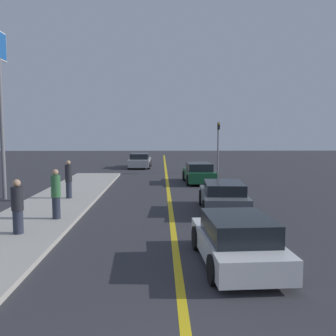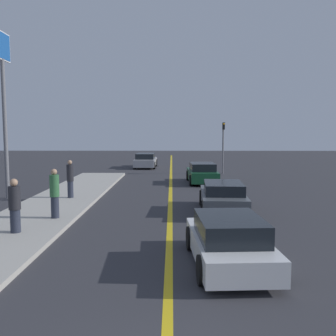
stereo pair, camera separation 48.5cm
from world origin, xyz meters
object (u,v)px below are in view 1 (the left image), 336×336
at_px(pedestrian_far_standing, 56,194).
at_px(car_near_right_lane, 237,241).
at_px(pedestrian_by_sign, 69,179).
at_px(traffic_light, 218,142).
at_px(car_parked_left_lot, 140,161).
at_px(pedestrian_mid_group, 18,207).
at_px(roadside_sign, 0,78).
at_px(car_far_distant, 199,173).
at_px(car_ahead_center, 223,197).

bearing_deg(pedestrian_far_standing, car_near_right_lane, -37.69).
distance_m(pedestrian_by_sign, traffic_light, 14.51).
height_order(car_parked_left_lot, pedestrian_mid_group, pedestrian_mid_group).
distance_m(pedestrian_by_sign, roadside_sign, 5.92).
bearing_deg(car_far_distant, pedestrian_by_sign, -139.95).
relative_size(car_ahead_center, pedestrian_by_sign, 2.30).
bearing_deg(traffic_light, pedestrian_far_standing, -118.17).
distance_m(car_near_right_lane, pedestrian_mid_group, 6.90).
height_order(pedestrian_mid_group, traffic_light, traffic_light).
height_order(car_near_right_lane, car_ahead_center, car_near_right_lane).
bearing_deg(traffic_light, car_far_distant, -111.65).
relative_size(car_far_distant, roadside_sign, 0.49).
xyz_separation_m(car_far_distant, roadside_sign, (-10.23, -5.65, 5.29)).
relative_size(car_far_distant, traffic_light, 1.00).
bearing_deg(car_near_right_lane, car_ahead_center, 80.36).
bearing_deg(car_far_distant, roadside_sign, -153.21).
height_order(car_ahead_center, pedestrian_by_sign, pedestrian_by_sign).
bearing_deg(roadside_sign, pedestrian_by_sign, -10.22).
xyz_separation_m(car_near_right_lane, car_ahead_center, (0.71, 6.32, 0.00)).
bearing_deg(car_near_right_lane, pedestrian_mid_group, 155.72).
height_order(car_far_distant, pedestrian_mid_group, pedestrian_mid_group).
distance_m(car_ahead_center, car_parked_left_lot, 19.36).
bearing_deg(pedestrian_by_sign, car_near_right_lane, -53.88).
bearing_deg(car_ahead_center, pedestrian_by_sign, 164.34).
relative_size(car_far_distant, car_parked_left_lot, 0.92).
bearing_deg(car_far_distant, car_ahead_center, -91.00).
relative_size(car_near_right_lane, car_far_distant, 1.01).
bearing_deg(pedestrian_far_standing, pedestrian_by_sign, 97.71).
height_order(car_far_distant, car_parked_left_lot, car_parked_left_lot).
relative_size(car_near_right_lane, car_ahead_center, 0.96).
bearing_deg(traffic_light, pedestrian_by_sign, -128.19).
bearing_deg(car_far_distant, car_near_right_lane, -94.16).
bearing_deg(pedestrian_mid_group, car_parked_left_lot, 83.52).
distance_m(pedestrian_mid_group, traffic_light, 19.82).
height_order(car_near_right_lane, pedestrian_far_standing, pedestrian_far_standing).
height_order(car_near_right_lane, car_parked_left_lot, car_parked_left_lot).
bearing_deg(car_ahead_center, pedestrian_mid_group, -148.57).
height_order(car_ahead_center, car_parked_left_lot, car_parked_left_lot).
bearing_deg(roadside_sign, car_ahead_center, -16.11).
bearing_deg(car_parked_left_lot, pedestrian_mid_group, -95.33).
relative_size(car_far_distant, pedestrian_mid_group, 2.32).
relative_size(car_ahead_center, pedestrian_far_standing, 2.29).
xyz_separation_m(car_ahead_center, car_far_distant, (-0.16, 8.65, 0.02)).
bearing_deg(pedestrian_by_sign, car_ahead_center, -18.77).
xyz_separation_m(car_far_distant, pedestrian_far_standing, (-6.33, -10.50, 0.44)).
xyz_separation_m(car_near_right_lane, roadside_sign, (-9.69, 9.32, 5.31)).
bearing_deg(roadside_sign, car_parked_left_lot, 69.75).
distance_m(car_ahead_center, traffic_light, 14.00).
xyz_separation_m(car_parked_left_lot, traffic_light, (6.43, -5.06, 1.83)).
distance_m(car_parked_left_lot, roadside_sign, 17.66).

